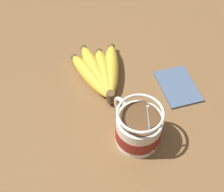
{
  "coord_description": "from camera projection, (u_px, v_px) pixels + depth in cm",
  "views": [
    {
      "loc": [
        -30.27,
        22.95,
        63.04
      ],
      "look_at": [
        5.68,
        -2.3,
        7.64
      ],
      "focal_mm": 50.0,
      "sensor_mm": 36.0,
      "label": 1
    }
  ],
  "objects": [
    {
      "name": "table",
      "position": [
        118.0,
        133.0,
        0.72
      ],
      "size": [
        134.19,
        134.19,
        3.11
      ],
      "color": "brown",
      "rests_on": "ground"
    },
    {
      "name": "coffee_mug",
      "position": [
        138.0,
        128.0,
        0.66
      ],
      "size": [
        13.77,
        9.83,
        14.27
      ],
      "color": "white",
      "rests_on": "table"
    },
    {
      "name": "banana_bunch",
      "position": [
        101.0,
        72.0,
        0.79
      ],
      "size": [
        20.64,
        13.96,
        4.27
      ],
      "color": "brown",
      "rests_on": "table"
    },
    {
      "name": "napkin",
      "position": [
        178.0,
        86.0,
        0.78
      ],
      "size": [
        14.24,
        11.98,
        0.6
      ],
      "color": "slate",
      "rests_on": "table"
    }
  ]
}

